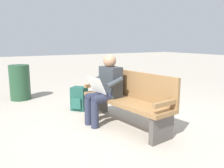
% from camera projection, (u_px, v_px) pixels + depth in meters
% --- Properties ---
extents(ground_plane, '(40.00, 40.00, 0.00)m').
position_uv_depth(ground_plane, '(124.00, 125.00, 3.86)').
color(ground_plane, '#A89E8E').
extents(bench_near, '(1.84, 0.69, 0.90)m').
position_uv_depth(bench_near, '(128.00, 98.00, 3.82)').
color(bench_near, olive).
rests_on(bench_near, ground).
extents(person_seated, '(0.60, 0.60, 1.18)m').
position_uv_depth(person_seated, '(105.00, 87.00, 3.89)').
color(person_seated, '#33383D').
rests_on(person_seated, ground).
extents(backpack, '(0.38, 0.38, 0.48)m').
position_uv_depth(backpack, '(79.00, 99.00, 4.70)').
color(backpack, '#1E4C42').
rests_on(backpack, ground).
extents(trash_bin, '(0.47, 0.47, 0.84)m').
position_uv_depth(trash_bin, '(20.00, 82.00, 5.52)').
color(trash_bin, '#23472D').
rests_on(trash_bin, ground).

